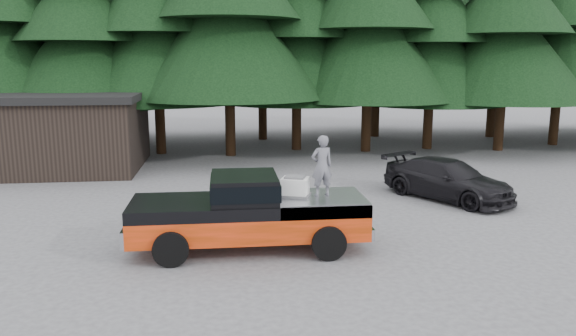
{
  "coord_description": "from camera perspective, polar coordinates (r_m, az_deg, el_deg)",
  "views": [
    {
      "loc": [
        -1.37,
        -13.2,
        4.73
      ],
      "look_at": [
        0.18,
        0.0,
        2.14
      ],
      "focal_mm": 35.0,
      "sensor_mm": 36.0,
      "label": 1
    }
  ],
  "objects": [
    {
      "name": "air_compressor",
      "position": [
        14.1,
        0.71,
        -1.99
      ],
      "size": [
        0.79,
        0.72,
        0.45
      ],
      "primitive_type": "cube",
      "rotation": [
        0.0,
        0.0,
        -0.33
      ],
      "color": "silver",
      "rests_on": "pickup_truck"
    },
    {
      "name": "parked_car",
      "position": [
        19.92,
        15.92,
        -1.12
      ],
      "size": [
        4.11,
        5.01,
        1.37
      ],
      "primitive_type": "imported",
      "rotation": [
        0.0,
        0.0,
        0.56
      ],
      "color": "black",
      "rests_on": "ground"
    },
    {
      "name": "treeline",
      "position": [
        30.6,
        -3.43,
        16.63
      ],
      "size": [
        60.15,
        16.05,
        17.5
      ],
      "color": "black",
      "rests_on": "ground"
    },
    {
      "name": "pickup_truck",
      "position": [
        14.17,
        -4.0,
        -5.67
      ],
      "size": [
        6.0,
        2.04,
        1.33
      ],
      "primitive_type": null,
      "color": "red",
      "rests_on": "ground"
    },
    {
      "name": "truck_cab",
      "position": [
        13.92,
        -4.46,
        -1.89
      ],
      "size": [
        1.66,
        1.9,
        0.59
      ],
      "primitive_type": "cube",
      "color": "black",
      "rests_on": "pickup_truck"
    },
    {
      "name": "ground",
      "position": [
        14.09,
        -0.72,
        -8.58
      ],
      "size": [
        120.0,
        120.0,
        0.0
      ],
      "primitive_type": "plane",
      "color": "#48484A",
      "rests_on": "ground"
    },
    {
      "name": "utility_building",
      "position": [
        26.51,
        -23.4,
        3.49
      ],
      "size": [
        8.4,
        6.4,
        3.3
      ],
      "color": "black",
      "rests_on": "ground"
    },
    {
      "name": "man_on_bed",
      "position": [
        14.03,
        3.45,
        0.22
      ],
      "size": [
        0.63,
        0.48,
        1.55
      ],
      "primitive_type": "imported",
      "rotation": [
        0.0,
        0.0,
        3.36
      ],
      "color": "#5C5C64",
      "rests_on": "pickup_truck"
    }
  ]
}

